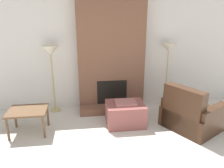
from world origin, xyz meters
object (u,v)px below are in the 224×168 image
at_px(ottoman, 125,113).
at_px(side_table, 28,113).
at_px(floor_lamp_left, 51,54).
at_px(floor_lamp_right, 169,51).
at_px(armchair, 190,115).

relative_size(ottoman, side_table, 1.08).
height_order(floor_lamp_left, floor_lamp_right, floor_lamp_right).
relative_size(ottoman, armchair, 0.60).
relative_size(floor_lamp_left, floor_lamp_right, 0.99).
xyz_separation_m(armchair, side_table, (-3.13, 0.26, 0.14)).
relative_size(armchair, floor_lamp_left, 0.84).
height_order(armchair, floor_lamp_right, floor_lamp_right).
distance_m(armchair, floor_lamp_right, 1.63).
bearing_deg(floor_lamp_left, floor_lamp_right, 0.00).
height_order(ottoman, side_table, ottoman).
bearing_deg(floor_lamp_right, ottoman, -143.43).
height_order(ottoman, floor_lamp_right, floor_lamp_right).
xyz_separation_m(side_table, floor_lamp_right, (3.08, 0.97, 0.95)).
distance_m(floor_lamp_left, floor_lamp_right, 2.70).
distance_m(armchair, side_table, 3.15).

